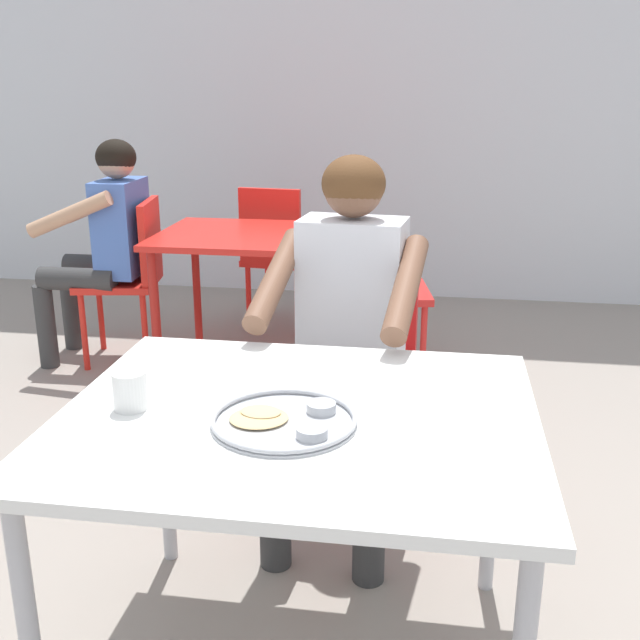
{
  "coord_description": "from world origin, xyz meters",
  "views": [
    {
      "loc": [
        0.23,
        -1.6,
        1.49
      ],
      "look_at": [
        -0.06,
        0.27,
        0.88
      ],
      "focal_mm": 42.88,
      "sensor_mm": 36.0,
      "label": 1
    }
  ],
  "objects_px": {
    "table_foreground": "(298,438)",
    "diner_foreground": "(346,317)",
    "drinking_cup": "(130,389)",
    "chair_red_right": "(370,281)",
    "patron_background": "(105,232)",
    "thali_tray": "(285,420)",
    "chair_foreground": "(357,367)",
    "chair_red_left": "(133,269)",
    "chair_red_far": "(277,249)",
    "table_background_red": "(253,250)"
  },
  "relations": [
    {
      "from": "table_foreground",
      "to": "diner_foreground",
      "type": "bearing_deg",
      "value": 87.89
    },
    {
      "from": "drinking_cup",
      "to": "chair_red_right",
      "type": "xyz_separation_m",
      "value": [
        0.38,
        2.16,
        -0.28
      ]
    },
    {
      "from": "patron_background",
      "to": "drinking_cup",
      "type": "bearing_deg",
      "value": -64.61
    },
    {
      "from": "thali_tray",
      "to": "patron_background",
      "type": "xyz_separation_m",
      "value": [
        -1.4,
        2.18,
        -0.03
      ]
    },
    {
      "from": "chair_foreground",
      "to": "chair_red_left",
      "type": "distance_m",
      "value": 1.8
    },
    {
      "from": "table_foreground",
      "to": "chair_red_left",
      "type": "height_order",
      "value": "chair_red_left"
    },
    {
      "from": "drinking_cup",
      "to": "chair_red_far",
      "type": "bearing_deg",
      "value": 94.95
    },
    {
      "from": "drinking_cup",
      "to": "patron_background",
      "type": "relative_size",
      "value": 0.08
    },
    {
      "from": "thali_tray",
      "to": "drinking_cup",
      "type": "bearing_deg",
      "value": 175.66
    },
    {
      "from": "thali_tray",
      "to": "chair_red_left",
      "type": "height_order",
      "value": "chair_red_left"
    },
    {
      "from": "drinking_cup",
      "to": "patron_background",
      "type": "distance_m",
      "value": 2.38
    },
    {
      "from": "diner_foreground",
      "to": "chair_red_left",
      "type": "xyz_separation_m",
      "value": [
        -1.32,
        1.42,
        -0.24
      ]
    },
    {
      "from": "table_background_red",
      "to": "patron_background",
      "type": "relative_size",
      "value": 0.81
    },
    {
      "from": "chair_red_left",
      "to": "chair_red_right",
      "type": "distance_m",
      "value": 1.27
    },
    {
      "from": "table_foreground",
      "to": "table_background_red",
      "type": "distance_m",
      "value": 2.2
    },
    {
      "from": "patron_background",
      "to": "chair_red_far",
      "type": "bearing_deg",
      "value": 40.13
    },
    {
      "from": "chair_red_left",
      "to": "table_background_red",
      "type": "bearing_deg",
      "value": -2.07
    },
    {
      "from": "table_foreground",
      "to": "diner_foreground",
      "type": "relative_size",
      "value": 0.89
    },
    {
      "from": "patron_background",
      "to": "table_background_red",
      "type": "bearing_deg",
      "value": 0.15
    },
    {
      "from": "table_foreground",
      "to": "chair_foreground",
      "type": "distance_m",
      "value": 0.95
    },
    {
      "from": "diner_foreground",
      "to": "chair_red_right",
      "type": "height_order",
      "value": "diner_foreground"
    },
    {
      "from": "table_background_red",
      "to": "chair_red_left",
      "type": "distance_m",
      "value": 0.68
    },
    {
      "from": "table_foreground",
      "to": "chair_red_left",
      "type": "relative_size",
      "value": 1.28
    },
    {
      "from": "chair_foreground",
      "to": "chair_red_right",
      "type": "distance_m",
      "value": 1.19
    },
    {
      "from": "patron_background",
      "to": "diner_foreground",
      "type": "bearing_deg",
      "value": -43.96
    },
    {
      "from": "chair_red_far",
      "to": "table_foreground",
      "type": "bearing_deg",
      "value": -76.98
    },
    {
      "from": "thali_tray",
      "to": "table_background_red",
      "type": "relative_size",
      "value": 0.35
    },
    {
      "from": "chair_red_far",
      "to": "table_background_red",
      "type": "bearing_deg",
      "value": -88.61
    },
    {
      "from": "chair_foreground",
      "to": "chair_red_far",
      "type": "xyz_separation_m",
      "value": [
        -0.68,
        1.83,
        0.01
      ]
    },
    {
      "from": "thali_tray",
      "to": "drinking_cup",
      "type": "xyz_separation_m",
      "value": [
        -0.38,
        0.03,
        0.04
      ]
    },
    {
      "from": "table_background_red",
      "to": "chair_red_far",
      "type": "xyz_separation_m",
      "value": [
        -0.02,
        0.65,
        -0.14
      ]
    },
    {
      "from": "thali_tray",
      "to": "diner_foreground",
      "type": "relative_size",
      "value": 0.27
    },
    {
      "from": "drinking_cup",
      "to": "chair_red_right",
      "type": "relative_size",
      "value": 0.11
    },
    {
      "from": "chair_red_right",
      "to": "chair_red_far",
      "type": "relative_size",
      "value": 0.97
    },
    {
      "from": "thali_tray",
      "to": "table_background_red",
      "type": "height_order",
      "value": "thali_tray"
    },
    {
      "from": "chair_foreground",
      "to": "chair_red_right",
      "type": "bearing_deg",
      "value": 93.04
    },
    {
      "from": "table_foreground",
      "to": "chair_red_left",
      "type": "bearing_deg",
      "value": 121.14
    },
    {
      "from": "table_foreground",
      "to": "drinking_cup",
      "type": "height_order",
      "value": "drinking_cup"
    },
    {
      "from": "drinking_cup",
      "to": "chair_red_far",
      "type": "xyz_separation_m",
      "value": [
        -0.24,
        2.81,
        -0.28
      ]
    },
    {
      "from": "table_background_red",
      "to": "diner_foreground",
      "type": "bearing_deg",
      "value": -65.0
    },
    {
      "from": "chair_foreground",
      "to": "diner_foreground",
      "type": "relative_size",
      "value": 0.67
    },
    {
      "from": "drinking_cup",
      "to": "thali_tray",
      "type": "bearing_deg",
      "value": -4.34
    },
    {
      "from": "table_background_red",
      "to": "thali_tray",
      "type": "bearing_deg",
      "value": -74.46
    },
    {
      "from": "drinking_cup",
      "to": "chair_red_far",
      "type": "height_order",
      "value": "chair_red_far"
    },
    {
      "from": "table_foreground",
      "to": "chair_red_right",
      "type": "distance_m",
      "value": 2.13
    },
    {
      "from": "thali_tray",
      "to": "chair_red_far",
      "type": "distance_m",
      "value": 2.91
    },
    {
      "from": "table_foreground",
      "to": "chair_foreground",
      "type": "height_order",
      "value": "chair_foreground"
    },
    {
      "from": "patron_background",
      "to": "chair_red_right",
      "type": "bearing_deg",
      "value": 0.4
    },
    {
      "from": "table_background_red",
      "to": "chair_red_left",
      "type": "height_order",
      "value": "chair_red_left"
    },
    {
      "from": "chair_red_far",
      "to": "patron_background",
      "type": "xyz_separation_m",
      "value": [
        -0.78,
        -0.66,
        0.21
      ]
    }
  ]
}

